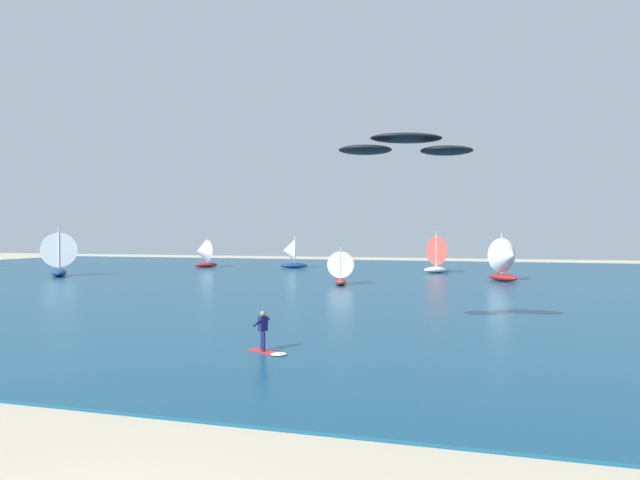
{
  "coord_description": "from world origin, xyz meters",
  "views": [
    {
      "loc": [
        6.47,
        -7.73,
        4.95
      ],
      "look_at": [
        -0.79,
        16.51,
        4.65
      ],
      "focal_mm": 33.01,
      "sensor_mm": 36.0,
      "label": 1
    }
  ],
  "objects_px": {
    "sailboat_mid_left": "(441,254)",
    "sailboat_anchored_offshore": "(290,253)",
    "kite": "(406,145)",
    "sailboat_far_right": "(341,267)",
    "sailboat_trailing": "(59,254)",
    "sailboat_heeled_over": "(507,259)",
    "sailboat_near_shore": "(203,254)",
    "kitesurfer": "(266,338)"
  },
  "relations": [
    {
      "from": "sailboat_near_shore",
      "to": "sailboat_mid_left",
      "type": "bearing_deg",
      "value": -2.52
    },
    {
      "from": "kitesurfer",
      "to": "sailboat_heeled_over",
      "type": "bearing_deg",
      "value": 75.77
    },
    {
      "from": "sailboat_heeled_over",
      "to": "sailboat_mid_left",
      "type": "xyz_separation_m",
      "value": [
        -7.48,
        11.43,
        0.08
      ]
    },
    {
      "from": "kitesurfer",
      "to": "sailboat_mid_left",
      "type": "relative_size",
      "value": 0.4
    },
    {
      "from": "sailboat_anchored_offshore",
      "to": "sailboat_mid_left",
      "type": "height_order",
      "value": "sailboat_mid_left"
    },
    {
      "from": "kite",
      "to": "sailboat_far_right",
      "type": "bearing_deg",
      "value": 110.55
    },
    {
      "from": "sailboat_near_shore",
      "to": "sailboat_heeled_over",
      "type": "bearing_deg",
      "value": -17.61
    },
    {
      "from": "sailboat_heeled_over",
      "to": "sailboat_anchored_offshore",
      "type": "xyz_separation_m",
      "value": [
        -28.37,
        15.13,
        -0.17
      ]
    },
    {
      "from": "sailboat_near_shore",
      "to": "sailboat_trailing",
      "type": "distance_m",
      "value": 20.86
    },
    {
      "from": "sailboat_heeled_over",
      "to": "sailboat_near_shore",
      "type": "bearing_deg",
      "value": 162.39
    },
    {
      "from": "kitesurfer",
      "to": "sailboat_far_right",
      "type": "xyz_separation_m",
      "value": [
        -5.06,
        31.31,
        1.02
      ]
    },
    {
      "from": "kitesurfer",
      "to": "sailboat_mid_left",
      "type": "xyz_separation_m",
      "value": [
        2.52,
        50.84,
        1.71
      ]
    },
    {
      "from": "sailboat_near_shore",
      "to": "sailboat_far_right",
      "type": "relative_size",
      "value": 1.21
    },
    {
      "from": "sailboat_mid_left",
      "to": "sailboat_anchored_offshore",
      "type": "bearing_deg",
      "value": 169.94
    },
    {
      "from": "sailboat_near_shore",
      "to": "sailboat_anchored_offshore",
      "type": "distance_m",
      "value": 12.42
    },
    {
      "from": "sailboat_trailing",
      "to": "sailboat_mid_left",
      "type": "relative_size",
      "value": 1.09
    },
    {
      "from": "kite",
      "to": "sailboat_mid_left",
      "type": "relative_size",
      "value": 1.27
    },
    {
      "from": "sailboat_trailing",
      "to": "sailboat_far_right",
      "type": "bearing_deg",
      "value": -2.85
    },
    {
      "from": "sailboat_trailing",
      "to": "sailboat_anchored_offshore",
      "type": "xyz_separation_m",
      "value": [
        20.04,
        21.58,
        -0.46
      ]
    },
    {
      "from": "sailboat_near_shore",
      "to": "sailboat_mid_left",
      "type": "height_order",
      "value": "sailboat_mid_left"
    },
    {
      "from": "sailboat_anchored_offshore",
      "to": "sailboat_trailing",
      "type": "bearing_deg",
      "value": -132.88
    },
    {
      "from": "kitesurfer",
      "to": "sailboat_far_right",
      "type": "bearing_deg",
      "value": 99.18
    },
    {
      "from": "sailboat_near_shore",
      "to": "sailboat_far_right",
      "type": "xyz_separation_m",
      "value": [
        25.53,
        -20.99,
        -0.34
      ]
    },
    {
      "from": "kitesurfer",
      "to": "sailboat_near_shore",
      "type": "distance_m",
      "value": 60.6
    },
    {
      "from": "kitesurfer",
      "to": "sailboat_heeled_over",
      "type": "distance_m",
      "value": 40.69
    },
    {
      "from": "sailboat_anchored_offshore",
      "to": "sailboat_mid_left",
      "type": "distance_m",
      "value": 21.22
    },
    {
      "from": "sailboat_heeled_over",
      "to": "sailboat_far_right",
      "type": "relative_size",
      "value": 1.38
    },
    {
      "from": "sailboat_heeled_over",
      "to": "sailboat_far_right",
      "type": "height_order",
      "value": "sailboat_heeled_over"
    },
    {
      "from": "kitesurfer",
      "to": "sailboat_anchored_offshore",
      "type": "xyz_separation_m",
      "value": [
        -18.37,
        54.54,
        1.45
      ]
    },
    {
      "from": "kitesurfer",
      "to": "sailboat_trailing",
      "type": "relative_size",
      "value": 0.36
    },
    {
      "from": "sailboat_heeled_over",
      "to": "sailboat_mid_left",
      "type": "bearing_deg",
      "value": 123.2
    },
    {
      "from": "sailboat_far_right",
      "to": "sailboat_trailing",
      "type": "bearing_deg",
      "value": 177.15
    },
    {
      "from": "sailboat_near_shore",
      "to": "sailboat_mid_left",
      "type": "xyz_separation_m",
      "value": [
        33.11,
        -1.46,
        0.35
      ]
    },
    {
      "from": "sailboat_trailing",
      "to": "sailboat_anchored_offshore",
      "type": "height_order",
      "value": "sailboat_trailing"
    },
    {
      "from": "kitesurfer",
      "to": "sailboat_far_right",
      "type": "height_order",
      "value": "sailboat_far_right"
    },
    {
      "from": "sailboat_heeled_over",
      "to": "sailboat_trailing",
      "type": "relative_size",
      "value": 0.89
    },
    {
      "from": "sailboat_far_right",
      "to": "sailboat_anchored_offshore",
      "type": "distance_m",
      "value": 26.78
    },
    {
      "from": "sailboat_far_right",
      "to": "sailboat_trailing",
      "type": "xyz_separation_m",
      "value": [
        -33.35,
        1.66,
        0.9
      ]
    },
    {
      "from": "sailboat_far_right",
      "to": "sailboat_near_shore",
      "type": "bearing_deg",
      "value": 140.58
    },
    {
      "from": "kite",
      "to": "sailboat_far_right",
      "type": "height_order",
      "value": "kite"
    },
    {
      "from": "sailboat_anchored_offshore",
      "to": "sailboat_mid_left",
      "type": "relative_size",
      "value": 0.89
    },
    {
      "from": "kitesurfer",
      "to": "sailboat_trailing",
      "type": "bearing_deg",
      "value": 139.36
    }
  ]
}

